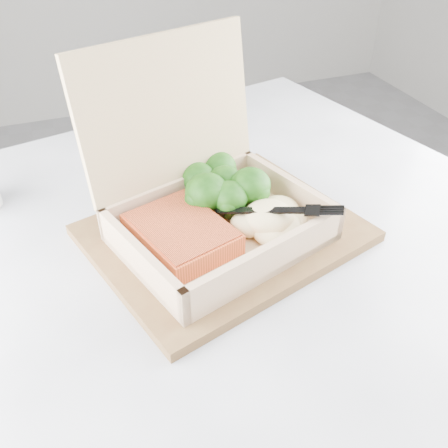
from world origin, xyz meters
name	(u,v)px	position (x,y,z in m)	size (l,w,h in m)	color
cafe_table	(232,333)	(0.19, -0.16, 0.55)	(1.01, 1.01, 0.75)	black
serving_tray	(224,233)	(0.18, -0.16, 0.75)	(0.33, 0.26, 0.01)	brown
takeout_container	(203,190)	(0.15, -0.14, 0.82)	(0.30, 0.28, 0.23)	tan
salmon_fillet	(181,234)	(0.11, -0.18, 0.78)	(0.10, 0.13, 0.03)	#E0542B
broccoli_pile	(225,186)	(0.19, -0.11, 0.79)	(0.13, 0.13, 0.05)	#266716
mashed_potatoes	(269,217)	(0.22, -0.19, 0.79)	(0.11, 0.09, 0.04)	#F7E49F
plastic_fork	(243,208)	(0.19, -0.18, 0.80)	(0.14, 0.10, 0.02)	black
receipt	(185,166)	(0.18, 0.04, 0.75)	(0.07, 0.13, 0.00)	white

